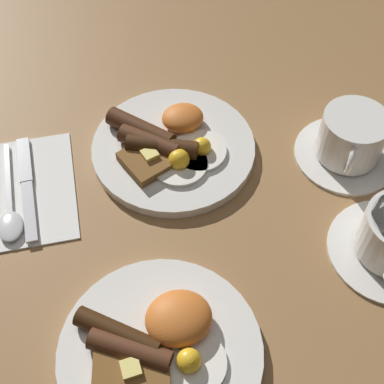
{
  "coord_description": "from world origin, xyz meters",
  "views": [
    {
      "loc": [
        0.09,
        0.5,
        0.58
      ],
      "look_at": [
        -0.0,
        0.09,
        0.03
      ],
      "focal_mm": 50.0,
      "sensor_mm": 36.0,
      "label": 1
    }
  ],
  "objects": [
    {
      "name": "ground_plane",
      "position": [
        0.0,
        0.0,
        0.0
      ],
      "size": [
        3.0,
        3.0,
        0.0
      ],
      "primitive_type": "plane",
      "color": "olive"
    },
    {
      "name": "breakfast_plate_far",
      "position": [
        0.08,
        0.28,
        0.01
      ],
      "size": [
        0.22,
        0.22,
        0.05
      ],
      "color": "silver",
      "rests_on": "ground_plane"
    },
    {
      "name": "spoon",
      "position": [
        0.23,
        0.06,
        0.01
      ],
      "size": [
        0.03,
        0.17,
        0.01
      ],
      "rotation": [
        0.0,
        0.0,
        1.58
      ],
      "color": "silver",
      "rests_on": "napkin"
    },
    {
      "name": "teacup_near",
      "position": [
        -0.24,
        0.06,
        0.03
      ],
      "size": [
        0.15,
        0.15,
        0.07
      ],
      "color": "silver",
      "rests_on": "ground_plane"
    },
    {
      "name": "breakfast_plate_near",
      "position": [
        0.0,
        0.0,
        0.01
      ],
      "size": [
        0.23,
        0.23,
        0.04
      ],
      "color": "silver",
      "rests_on": "ground_plane"
    },
    {
      "name": "knife",
      "position": [
        0.21,
        0.01,
        0.01
      ],
      "size": [
        0.02,
        0.18,
        0.01
      ],
      "rotation": [
        0.0,
        0.0,
        1.59
      ],
      "color": "silver",
      "rests_on": "napkin"
    },
    {
      "name": "napkin",
      "position": [
        0.22,
        0.02,
        0.0
      ],
      "size": [
        0.15,
        0.19,
        0.01
      ],
      "primitive_type": "cube",
      "rotation": [
        0.0,
        0.0,
        -0.02
      ],
      "color": "white",
      "rests_on": "ground_plane"
    }
  ]
}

